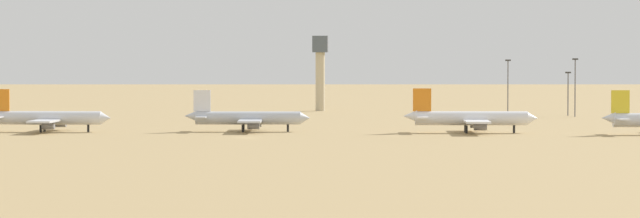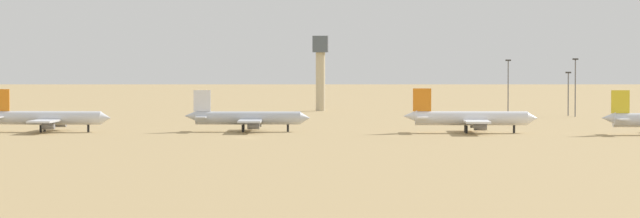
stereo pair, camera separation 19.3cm
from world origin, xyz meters
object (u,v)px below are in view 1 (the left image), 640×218
at_px(parked_jet_orange_1, 46,118).
at_px(parked_jet_white_2, 247,118).
at_px(light_pole_mid, 568,90).
at_px(light_pole_west, 575,84).
at_px(control_tower, 320,66).
at_px(parked_jet_orange_3, 470,118).
at_px(light_pole_east, 508,83).

height_order(parked_jet_orange_1, parked_jet_white_2, parked_jet_orange_1).
bearing_deg(light_pole_mid, parked_jet_orange_1, -141.97).
height_order(parked_jet_orange_1, light_pole_west, light_pole_west).
relative_size(parked_jet_orange_1, light_pole_west, 1.77).
bearing_deg(light_pole_mid, control_tower, 155.28).
distance_m(parked_jet_orange_3, control_tower, 153.69).
xyz_separation_m(parked_jet_white_2, light_pole_west, (92.62, 96.99, 6.95)).
distance_m(light_pole_west, light_pole_mid, 9.46).
distance_m(parked_jet_white_2, light_pole_mid, 140.16).
bearing_deg(parked_jet_orange_3, light_pole_east, 80.22).
distance_m(parked_jet_orange_1, light_pole_west, 174.89).
bearing_deg(light_pole_east, light_pole_west, -48.73).
distance_m(parked_jet_white_2, control_tower, 144.27).
distance_m(control_tower, light_pole_mid, 89.40).
relative_size(parked_jet_orange_1, parked_jet_orange_3, 0.97).
relative_size(light_pole_mid, light_pole_east, 0.78).
bearing_deg(parked_jet_white_2, light_pole_east, 55.32).
height_order(parked_jet_orange_1, parked_jet_orange_3, parked_jet_orange_3).
relative_size(light_pole_west, light_pole_east, 1.02).
bearing_deg(parked_jet_orange_3, parked_jet_white_2, 175.34).
xyz_separation_m(parked_jet_white_2, parked_jet_orange_3, (55.55, -3.08, 0.18)).
bearing_deg(parked_jet_orange_1, control_tower, 67.76).
height_order(parked_jet_orange_1, light_pole_east, light_pole_east).
bearing_deg(parked_jet_orange_3, parked_jet_orange_1, 179.18).
distance_m(parked_jet_orange_3, light_pole_west, 106.93).
bearing_deg(parked_jet_orange_1, light_pole_west, 35.40).
bearing_deg(control_tower, light_pole_mid, -24.72).
xyz_separation_m(parked_jet_orange_1, parked_jet_orange_3, (105.32, 1.24, 0.09)).
bearing_deg(light_pole_west, parked_jet_orange_3, -110.33).
bearing_deg(control_tower, parked_jet_orange_1, -112.21).
height_order(light_pole_west, light_pole_east, light_pole_west).
relative_size(parked_jet_orange_3, light_pole_mid, 2.38).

